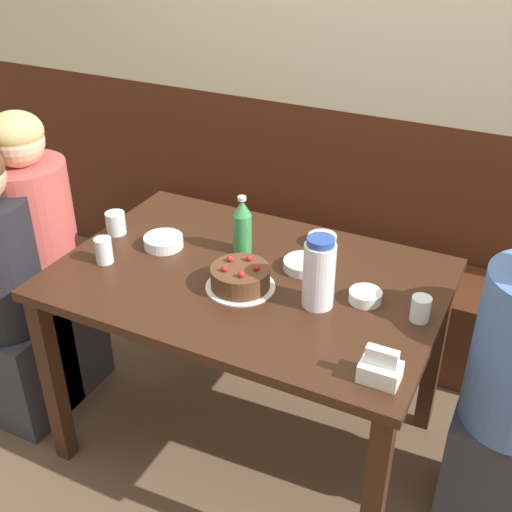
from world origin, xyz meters
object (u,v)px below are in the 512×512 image
water_pitcher (319,273)px  bowl_rice_small (322,239)px  birthday_cake (240,278)px  napkin_holder (380,369)px  glass_shot_small (421,309)px  bench_seat (326,291)px  bowl_soup_white (365,296)px  bowl_side_dish (164,242)px  glass_water_tall (104,250)px  glass_tumbler_short (116,223)px  soju_bottle (242,226)px  person_pale_blue_shirt (5,299)px  bowl_sauce_shallow (304,265)px  person_grey_tee (42,267)px

water_pitcher → bowl_rice_small: size_ratio=2.28×
birthday_cake → napkin_holder: (0.55, -0.24, 0.00)m
water_pitcher → glass_shot_small: size_ratio=2.99×
bench_seat → bowl_soup_white: size_ratio=20.20×
bowl_side_dish → glass_water_tall: size_ratio=1.55×
glass_tumbler_short → soju_bottle: bearing=10.2°
bench_seat → bowl_rice_small: size_ratio=20.30×
water_pitcher → glass_shot_small: bearing=11.5°
birthday_cake → water_pitcher: size_ratio=0.97×
bowl_rice_small → glass_tumbler_short: 0.78m
bowl_side_dish → person_pale_blue_shirt: (-0.55, -0.30, -0.24)m
napkin_holder → bowl_soup_white: size_ratio=1.04×
glass_tumbler_short → bowl_sauce_shallow: bearing=5.9°
bowl_side_dish → person_grey_tee: (-0.55, -0.09, -0.21)m
glass_water_tall → glass_tumbler_short: 0.21m
bowl_rice_small → person_pale_blue_shirt: bearing=-151.4°
bowl_soup_white → glass_water_tall: glass_water_tall is taller
bowl_sauce_shallow → glass_shot_small: bearing=-14.9°
bowl_sauce_shallow → person_pale_blue_shirt: (-1.07, -0.38, -0.23)m
water_pitcher → bowl_sauce_shallow: size_ratio=1.70×
napkin_holder → person_pale_blue_shirt: (-1.47, 0.05, -0.25)m
person_pale_blue_shirt → bowl_rice_small: bearing=28.6°
birthday_cake → napkin_holder: bearing=-23.3°
person_pale_blue_shirt → soju_bottle: bearing=25.8°
bowl_rice_small → bowl_side_dish: bearing=-151.7°
napkin_holder → bowl_sauce_shallow: napkin_holder is taller
napkin_holder → bowl_sauce_shallow: (-0.40, 0.44, -0.02)m
birthday_cake → bowl_sauce_shallow: birthday_cake is taller
water_pitcher → glass_water_tall: water_pitcher is taller
birthday_cake → person_pale_blue_shirt: 0.98m
napkin_holder → glass_shot_small: (0.03, 0.32, 0.00)m
bowl_side_dish → person_grey_tee: person_grey_tee is taller
bowl_side_dish → glass_tumbler_short: bearing=177.9°
bowl_rice_small → person_grey_tee: 1.14m
water_pitcher → glass_water_tall: 0.78m
bowl_sauce_shallow → person_grey_tee: size_ratio=0.11×
water_pitcher → napkin_holder: 0.39m
person_grey_tee → bowl_sauce_shallow: bearing=9.2°
water_pitcher → soju_bottle: (-0.37, 0.19, -0.01)m
bench_seat → bowl_side_dish: 1.05m
soju_bottle → person_grey_tee: bearing=-167.2°
water_pitcher → glass_water_tall: bearing=-173.4°
soju_bottle → napkin_holder: soju_bottle is taller
glass_shot_small → bowl_soup_white: bearing=173.0°
napkin_holder → soju_bottle: bearing=145.3°
glass_tumbler_short → glass_shot_small: glass_tumbler_short is taller
water_pitcher → person_grey_tee: 1.23m
napkin_holder → glass_water_tall: bearing=170.9°
soju_bottle → glass_water_tall: bearing=-145.0°
water_pitcher → glass_tumbler_short: 0.87m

